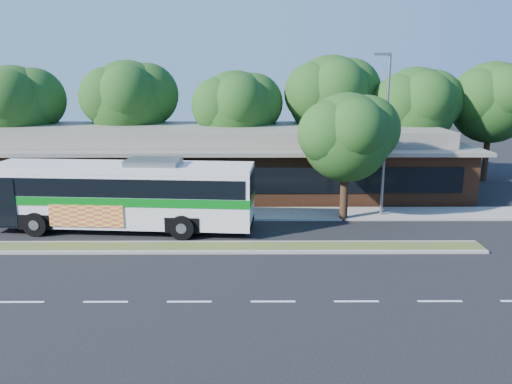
{
  "coord_description": "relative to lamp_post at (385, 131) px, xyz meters",
  "views": [
    {
      "loc": [
        2.32,
        -21.49,
        7.93
      ],
      "look_at": [
        2.43,
        3.68,
        2.0
      ],
      "focal_mm": 35.0,
      "sensor_mm": 36.0,
      "label": 1
    }
  ],
  "objects": [
    {
      "name": "ground",
      "position": [
        -9.56,
        -6.0,
        -4.9
      ],
      "size": [
        120.0,
        120.0,
        0.0
      ],
      "primitive_type": "plane",
      "color": "black",
      "rests_on": "ground"
    },
    {
      "name": "median_strip",
      "position": [
        -9.56,
        -5.4,
        -4.83
      ],
      "size": [
        26.0,
        1.1,
        0.15
      ],
      "primitive_type": "cube",
      "color": "#4C5524",
      "rests_on": "ground"
    },
    {
      "name": "sidewalk",
      "position": [
        -9.56,
        0.4,
        -4.84
      ],
      "size": [
        44.0,
        2.6,
        0.12
      ],
      "primitive_type": "cube",
      "color": "gray",
      "rests_on": "ground"
    },
    {
      "name": "plaza_building",
      "position": [
        -9.56,
        6.99,
        -2.77
      ],
      "size": [
        33.2,
        11.2,
        4.45
      ],
      "color": "#522D1A",
      "rests_on": "ground"
    },
    {
      "name": "lamp_post",
      "position": [
        0.0,
        0.0,
        0.0
      ],
      "size": [
        0.93,
        0.18,
        9.07
      ],
      "color": "slate",
      "rests_on": "ground"
    },
    {
      "name": "tree_bg_a",
      "position": [
        -24.15,
        9.14,
        0.97
      ],
      "size": [
        6.47,
        5.8,
        8.63
      ],
      "color": "black",
      "rests_on": "ground"
    },
    {
      "name": "tree_bg_b",
      "position": [
        -16.13,
        10.14,
        1.24
      ],
      "size": [
        6.69,
        6.0,
        9.0
      ],
      "color": "black",
      "rests_on": "ground"
    },
    {
      "name": "tree_bg_c",
      "position": [
        -8.16,
        9.13,
        0.69
      ],
      "size": [
        6.24,
        5.6,
        8.26
      ],
      "color": "black",
      "rests_on": "ground"
    },
    {
      "name": "tree_bg_d",
      "position": [
        -1.12,
        10.15,
        1.52
      ],
      "size": [
        6.91,
        6.2,
        9.37
      ],
      "color": "black",
      "rests_on": "ground"
    },
    {
      "name": "tree_bg_e",
      "position": [
        4.85,
        9.14,
        0.84
      ],
      "size": [
        6.47,
        5.8,
        8.5
      ],
      "color": "black",
      "rests_on": "ground"
    },
    {
      "name": "tree_bg_f",
      "position": [
        10.87,
        10.14,
        1.16
      ],
      "size": [
        6.69,
        6.0,
        8.92
      ],
      "color": "black",
      "rests_on": "ground"
    },
    {
      "name": "transit_bus",
      "position": [
        -13.94,
        -2.38,
        -2.8
      ],
      "size": [
        13.62,
        3.94,
        3.77
      ],
      "rotation": [
        0.0,
        0.0,
        -0.08
      ],
      "color": "silver",
      "rests_on": "ground"
    },
    {
      "name": "sidewalk_tree",
      "position": [
        -1.9,
        -0.58,
        -0.16
      ],
      "size": [
        5.37,
        4.81,
        7.04
      ],
      "color": "black",
      "rests_on": "ground"
    }
  ]
}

